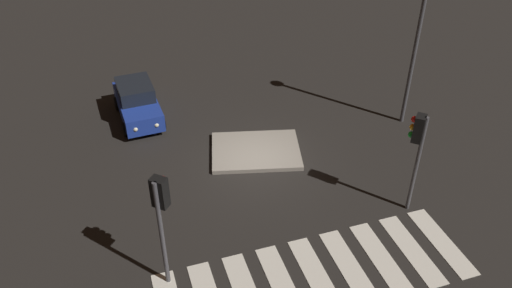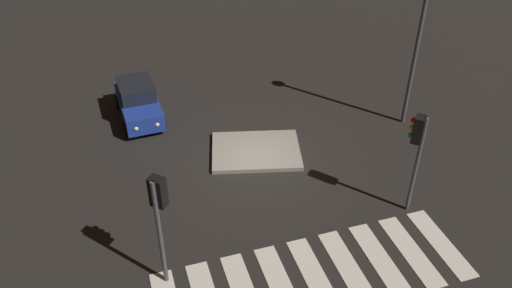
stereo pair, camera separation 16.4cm
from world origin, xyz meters
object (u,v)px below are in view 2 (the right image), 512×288
Objects in this scene: car_blue at (138,101)px; street_lamp at (423,16)px; traffic_light_south at (159,205)px; traffic_island at (256,151)px; traffic_light_east at (417,141)px.

street_lamp is (11.36, -4.02, 4.20)m from car_blue.
car_blue is 0.54× the size of street_lamp.
street_lamp is at bearing -21.16° from traffic_light_south.
car_blue is at bearing 134.76° from traffic_island.
traffic_light_south reaches higher than traffic_light_east.
street_lamp reaches higher than traffic_light_south.
traffic_light_east is 6.32m from street_lamp.
traffic_island is 7.72m from traffic_light_south.
traffic_island is 1.06× the size of car_blue.
car_blue is at bearing 160.53° from street_lamp.
street_lamp is at bearing -77.02° from traffic_light_east.
traffic_island is at bearing 41.82° from car_blue.
traffic_light_east is (4.06, -4.86, 2.87)m from traffic_island.
traffic_light_south reaches higher than car_blue.
street_lamp is (7.11, 0.28, 4.94)m from traffic_island.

